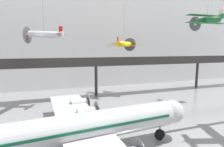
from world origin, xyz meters
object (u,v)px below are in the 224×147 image
(suspended_plane_silver_racer, at_px, (44,35))
(suspended_plane_yellow_lowwing, at_px, (124,44))
(suspended_plane_green_biplane, at_px, (207,20))
(airliner_silver_main, at_px, (78,129))

(suspended_plane_silver_racer, distance_m, suspended_plane_yellow_lowwing, 18.18)
(suspended_plane_green_biplane, distance_m, suspended_plane_yellow_lowwing, 17.98)
(airliner_silver_main, relative_size, suspended_plane_green_biplane, 3.57)
(suspended_plane_yellow_lowwing, bearing_deg, suspended_plane_silver_racer, 147.40)
(airliner_silver_main, distance_m, suspended_plane_yellow_lowwing, 28.63)
(suspended_plane_silver_racer, relative_size, suspended_plane_green_biplane, 1.12)
(suspended_plane_silver_racer, height_order, suspended_plane_yellow_lowwing, suspended_plane_silver_racer)
(suspended_plane_green_biplane, relative_size, suspended_plane_yellow_lowwing, 0.77)
(airliner_silver_main, relative_size, suspended_plane_yellow_lowwing, 2.76)
(suspended_plane_green_biplane, xyz_separation_m, suspended_plane_yellow_lowwing, (-13.00, 11.55, -4.58))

